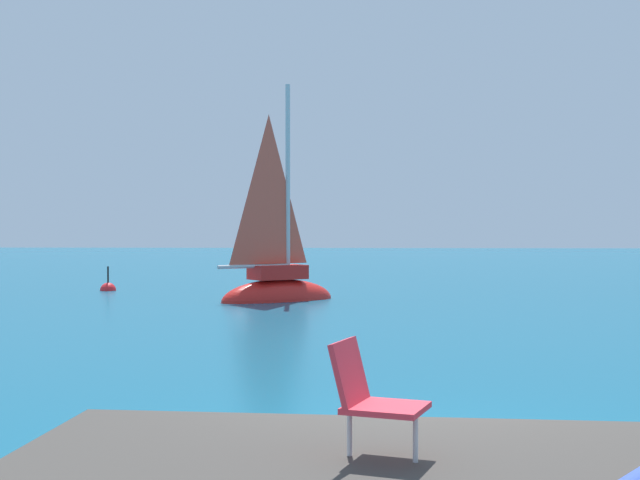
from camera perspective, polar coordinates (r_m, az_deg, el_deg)
name	(u,v)px	position (r m, az deg, el deg)	size (l,w,h in m)	color
ground_plane	(404,457)	(9.08, 5.44, -13.70)	(160.00, 160.00, 0.00)	#0F5675
sailboat_near	(277,288)	(26.97, -2.77, -3.08)	(3.85, 3.27, 7.24)	red
beach_chair	(369,393)	(6.15, 3.20, -9.80)	(0.72, 0.64, 0.80)	#E03342
marker_buoy	(108,290)	(31.96, -13.46, -3.17)	(0.56, 0.56, 1.13)	red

